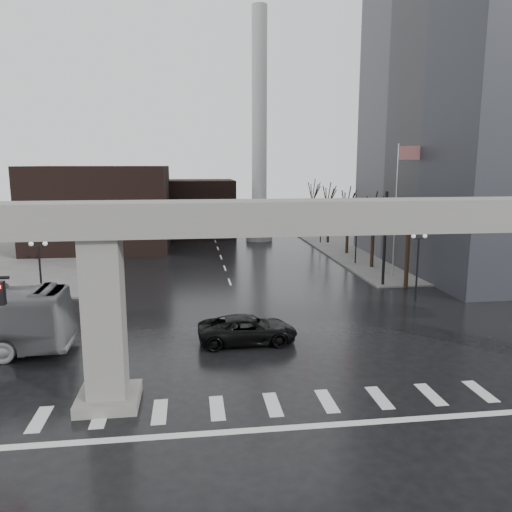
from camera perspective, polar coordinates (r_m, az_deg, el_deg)
The scene contains 20 objects.
ground at distance 23.31m, azimuth 1.51°, elevation -15.49°, with size 160.00×160.00×0.00m, color black.
sidewalk_ne at distance 64.64m, azimuth 19.52°, elevation 0.82°, with size 28.00×36.00×0.15m, color slate.
elevated_guideway at distance 21.46m, azimuth 4.93°, elevation 1.52°, with size 48.00×2.60×8.70m.
building_far_left at distance 63.80m, azimuth -17.26°, elevation 5.29°, with size 16.00×14.00×10.00m, color black.
building_far_mid at distance 72.97m, azimuth -6.55°, elevation 5.49°, with size 10.00×10.00×8.00m, color black.
smokestack at distance 67.42m, azimuth 0.39°, elevation 13.11°, with size 3.60×3.60×30.00m.
signal_mast_arm at distance 41.61m, azimuth 9.73°, elevation 4.26°, with size 12.12×0.43×8.00m.
flagpole_assembly at distance 46.67m, azimuth 16.08°, elevation 6.75°, with size 2.06×0.12×12.00m.
lamp_right_0 at distance 39.15m, azimuth 18.03°, elevation 0.03°, with size 1.22×0.32×5.11m.
lamp_right_1 at distance 51.97m, azimuth 11.40°, elevation 2.79°, with size 1.22×0.32×5.11m.
lamp_right_2 at distance 65.27m, azimuth 7.42°, elevation 4.43°, with size 1.22×0.32×5.11m.
lamp_left_0 at distance 36.76m, azimuth -23.48°, elevation -0.97°, with size 1.22×0.32×5.11m.
lamp_left_1 at distance 50.19m, azimuth -19.21°, elevation 2.15°, with size 1.22×0.32×5.11m.
lamp_left_2 at distance 63.86m, azimuth -16.74°, elevation 3.95°, with size 1.22×0.32×5.11m.
tree_right_0 at distance 43.28m, azimuth 16.94°, elevation 0.12°, with size 1.09×1.58×7.50m.
tree_right_1 at distance 50.56m, azimuth 13.21°, elevation 1.80°, with size 1.09×1.61×7.67m.
tree_right_2 at distance 58.02m, azimuth 10.43°, elevation 3.05°, with size 1.10×1.63×7.85m.
tree_right_3 at distance 65.61m, azimuth 8.28°, elevation 4.01°, with size 1.11×1.66×8.02m.
tree_right_4 at distance 73.29m, azimuth 6.58°, elevation 4.76°, with size 1.12×1.69×8.19m.
pickup_truck at distance 29.12m, azimuth -0.96°, elevation -8.40°, with size 2.64×5.72×1.59m, color black.
Camera 1 is at (-3.36, -20.69, 10.18)m, focal length 35.00 mm.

